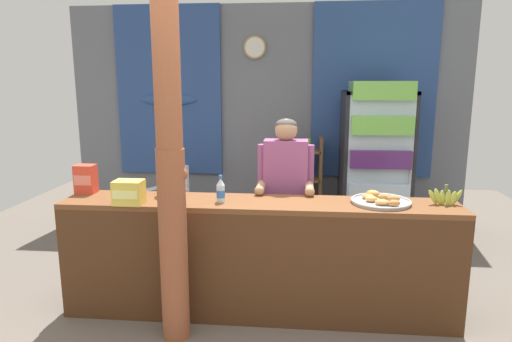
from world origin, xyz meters
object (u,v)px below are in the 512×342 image
(shopkeeper, at_px, (285,185))
(pastry_tray, at_px, (381,200))
(snack_box_crackers, at_px, (86,179))
(drink_fridge, at_px, (376,154))
(snack_box_instant_noodle, at_px, (129,192))
(soda_bottle_water, at_px, (221,191))
(plastic_lawn_chair, at_px, (168,195))
(soda_bottle_cola, at_px, (164,179))
(banana_bunch, at_px, (445,197))
(stall_counter, at_px, (257,251))
(bottle_shelf_rack, at_px, (302,182))
(timber_post, at_px, (170,157))

(shopkeeper, distance_m, pastry_tray, 0.84)
(shopkeeper, height_order, snack_box_crackers, shopkeeper)
(drink_fridge, distance_m, snack_box_crackers, 3.15)
(snack_box_instant_noodle, bearing_deg, soda_bottle_water, 10.22)
(plastic_lawn_chair, height_order, soda_bottle_water, soda_bottle_water)
(soda_bottle_cola, relative_size, banana_bunch, 1.18)
(shopkeeper, relative_size, snack_box_crackers, 6.50)
(stall_counter, distance_m, snack_box_crackers, 1.54)
(snack_box_instant_noodle, xyz_separation_m, pastry_tray, (1.88, 0.20, -0.07))
(plastic_lawn_chair, xyz_separation_m, shopkeeper, (1.43, -1.29, 0.46))
(stall_counter, xyz_separation_m, bottle_shelf_rack, (0.35, 2.23, 0.05))
(snack_box_instant_noodle, height_order, pastry_tray, snack_box_instant_noodle)
(drink_fridge, xyz_separation_m, plastic_lawn_chair, (-2.43, -0.12, -0.52))
(drink_fridge, relative_size, snack_box_instant_noodle, 8.60)
(plastic_lawn_chair, bearing_deg, soda_bottle_cola, -73.98)
(plastic_lawn_chair, distance_m, shopkeeper, 1.98)
(soda_bottle_water, relative_size, pastry_tray, 0.47)
(soda_bottle_cola, xyz_separation_m, banana_bunch, (2.17, -0.10, -0.07))
(soda_bottle_water, bearing_deg, banana_bunch, 2.62)
(plastic_lawn_chair, height_order, banana_bunch, banana_bunch)
(plastic_lawn_chair, distance_m, pastry_tray, 2.79)
(snack_box_instant_noodle, height_order, banana_bunch, snack_box_instant_noodle)
(drink_fridge, bearing_deg, stall_counter, -121.24)
(soda_bottle_cola, distance_m, snack_box_instant_noodle, 0.36)
(shopkeeper, height_order, soda_bottle_cola, shopkeeper)
(timber_post, bearing_deg, drink_fridge, 52.26)
(shopkeeper, bearing_deg, pastry_tray, -30.05)
(bottle_shelf_rack, bearing_deg, drink_fridge, -17.32)
(stall_counter, xyz_separation_m, soda_bottle_cola, (-0.78, 0.24, 0.50))
(shopkeeper, xyz_separation_m, soda_bottle_cola, (-0.97, -0.32, 0.10))
(timber_post, relative_size, pastry_tray, 6.19)
(stall_counter, relative_size, plastic_lawn_chair, 3.54)
(shopkeeper, xyz_separation_m, snack_box_crackers, (-1.63, -0.32, 0.09))
(stall_counter, height_order, banana_bunch, banana_bunch)
(drink_fridge, distance_m, shopkeeper, 1.73)
(timber_post, bearing_deg, pastry_tray, 16.32)
(stall_counter, relative_size, shopkeeper, 2.00)
(bottle_shelf_rack, height_order, pastry_tray, bottle_shelf_rack)
(soda_bottle_cola, height_order, pastry_tray, soda_bottle_cola)
(stall_counter, bearing_deg, drink_fridge, 58.76)
(bottle_shelf_rack, xyz_separation_m, shopkeeper, (-0.16, -1.67, 0.34))
(plastic_lawn_chair, relative_size, pastry_tray, 1.92)
(timber_post, xyz_separation_m, snack_box_instant_noodle, (-0.40, 0.24, -0.31))
(banana_bunch, bearing_deg, soda_bottle_cola, 177.24)
(soda_bottle_water, bearing_deg, stall_counter, -11.14)
(pastry_tray, bearing_deg, drink_fridge, 81.64)
(stall_counter, relative_size, drink_fridge, 1.66)
(timber_post, relative_size, snack_box_crackers, 11.83)
(plastic_lawn_chair, relative_size, snack_box_instant_noodle, 4.03)
(shopkeeper, bearing_deg, bottle_shelf_rack, 84.46)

